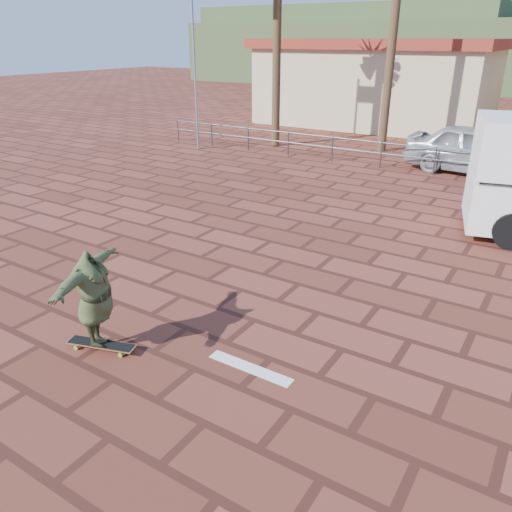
{
  "coord_description": "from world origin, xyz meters",
  "views": [
    {
      "loc": [
        4.1,
        -6.38,
        4.57
      ],
      "look_at": [
        -0.51,
        0.86,
        0.8
      ],
      "focal_mm": 35.0,
      "sensor_mm": 36.0,
      "label": 1
    }
  ],
  "objects": [
    {
      "name": "ground",
      "position": [
        0.0,
        0.0,
        0.0
      ],
      "size": [
        120.0,
        120.0,
        0.0
      ],
      "primitive_type": "plane",
      "color": "brown",
      "rests_on": "ground"
    },
    {
      "name": "paint_stripe",
      "position": [
        0.7,
        -1.2,
        0.0
      ],
      "size": [
        1.4,
        0.22,
        0.01
      ],
      "primitive_type": "cube",
      "color": "white",
      "rests_on": "ground"
    },
    {
      "name": "guardrail",
      "position": [
        0.0,
        12.0,
        0.68
      ],
      "size": [
        24.06,
        0.06,
        1.0
      ],
      "color": "#47494F",
      "rests_on": "ground"
    },
    {
      "name": "flagpole",
      "position": [
        -9.87,
        11.0,
        4.64
      ],
      "size": [
        1.3,
        0.1,
        8.0
      ],
      "color": "gray",
      "rests_on": "ground"
    },
    {
      "name": "building_west",
      "position": [
        -6.0,
        22.0,
        2.28
      ],
      "size": [
        12.6,
        7.6,
        4.5
      ],
      "color": "beige",
      "rests_on": "ground"
    },
    {
      "name": "hill_back",
      "position": [
        -22.0,
        56.0,
        4.0
      ],
      "size": [
        35.0,
        14.0,
        8.0
      ],
      "primitive_type": "cube",
      "color": "#384C28",
      "rests_on": "ground"
    },
    {
      "name": "longboard",
      "position": [
        -1.57,
        -2.06,
        0.09
      ],
      "size": [
        1.16,
        0.58,
        0.11
      ],
      "rotation": [
        0.0,
        0.0,
        0.31
      ],
      "color": "olive",
      "rests_on": "ground"
    },
    {
      "name": "skateboarder",
      "position": [
        -1.57,
        -2.06,
        0.91
      ],
      "size": [
        1.25,
        2.02,
        1.6
      ],
      "primitive_type": "imported",
      "rotation": [
        0.0,
        0.0,
        1.97
      ],
      "color": "#3D4726",
      "rests_on": "longboard"
    },
    {
      "name": "car_silver",
      "position": [
        1.25,
        13.0,
        0.86
      ],
      "size": [
        5.22,
        2.48,
        1.72
      ],
      "primitive_type": "imported",
      "rotation": [
        0.0,
        0.0,
        1.48
      ],
      "color": "#A4A7AB",
      "rests_on": "ground"
    }
  ]
}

